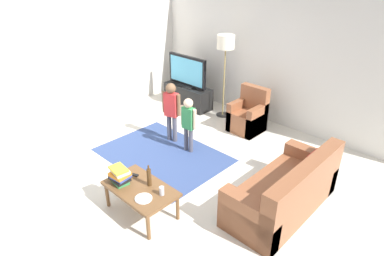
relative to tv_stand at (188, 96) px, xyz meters
The scene contains 17 objects.
ground 2.91m from the tv_stand, 52.34° to the right, with size 7.80×7.80×0.00m, color beige.
wall_back 2.20m from the tv_stand, 21.59° to the left, with size 6.00×0.12×2.70m, color silver.
wall_left 2.83m from the tv_stand, 118.09° to the right, with size 0.12×6.00×2.70m, color silver.
area_rug 2.30m from the tv_stand, 56.85° to the right, with size 2.20×1.60×0.01m, color #33477A.
tv_stand is the anchor object (origin of this frame).
tv 0.60m from the tv_stand, 90.00° to the right, with size 1.10×0.28×0.71m.
couch 3.96m from the tv_stand, 25.36° to the right, with size 0.80×1.80×0.86m.
armchair 1.77m from the tv_stand, ahead, with size 0.60×0.60×0.90m.
floor_lamp 1.61m from the tv_stand, ahead, with size 0.36×0.36×1.78m.
child_near_tv 1.78m from the tv_stand, 55.53° to the right, with size 0.38×0.19×1.16m.
child_center 2.13m from the tv_stand, 45.09° to the right, with size 0.34×0.17×1.02m.
coffee_table 3.79m from the tv_stand, 55.01° to the right, with size 1.00×0.60×0.42m.
book_stack 3.75m from the tv_stand, 59.54° to the right, with size 0.28×0.25×0.24m.
bottle 3.73m from the tv_stand, 53.32° to the right, with size 0.06×0.06×0.31m.
tv_remote 3.54m from the tv_stand, 58.06° to the right, with size 0.17×0.05×0.02m, color black.
soda_can 3.91m from the tv_stand, 50.31° to the right, with size 0.07×0.07×0.12m, color silver.
plate 4.02m from the tv_stand, 53.41° to the right, with size 0.22×0.22×0.02m.
Camera 1 is at (3.35, -2.87, 3.12)m, focal length 30.78 mm.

